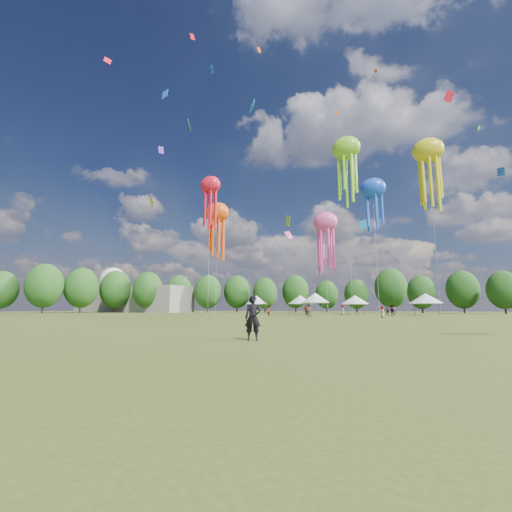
% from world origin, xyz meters
% --- Properties ---
extents(ground, '(300.00, 300.00, 0.00)m').
position_xyz_m(ground, '(0.00, 0.00, 0.00)').
color(ground, '#384416').
rests_on(ground, ground).
extents(observer_main, '(0.73, 0.63, 1.70)m').
position_xyz_m(observer_main, '(6.90, -1.40, 0.85)').
color(observer_main, black).
rests_on(observer_main, ground).
extents(spectator_near, '(0.94, 0.76, 1.83)m').
position_xyz_m(spectator_near, '(-2.61, 37.78, 0.92)').
color(spectator_near, gray).
rests_on(spectator_near, ground).
extents(spectators_far, '(18.11, 26.22, 1.92)m').
position_xyz_m(spectators_far, '(4.14, 49.60, 0.90)').
color(spectators_far, gray).
rests_on(spectators_far, ground).
extents(festival_tents, '(38.91, 8.82, 4.37)m').
position_xyz_m(festival_tents, '(-3.66, 55.91, 3.10)').
color(festival_tents, '#47474C').
rests_on(festival_tents, ground).
extents(show_kites, '(41.89, 27.12, 31.58)m').
position_xyz_m(show_kites, '(-0.02, 42.95, 21.58)').
color(show_kites, red).
rests_on(show_kites, ground).
extents(small_kites, '(80.47, 51.29, 45.02)m').
position_xyz_m(small_kites, '(-0.10, 42.07, 30.32)').
color(small_kites, red).
rests_on(small_kites, ground).
extents(treeline, '(201.57, 95.24, 13.43)m').
position_xyz_m(treeline, '(-3.87, 62.51, 6.54)').
color(treeline, '#38281C').
rests_on(treeline, ground).
extents(hangar, '(40.00, 12.00, 8.00)m').
position_xyz_m(hangar, '(-72.00, 72.00, 4.00)').
color(hangar, gray).
rests_on(hangar, ground).
extents(radome, '(9.00, 9.00, 16.00)m').
position_xyz_m(radome, '(-88.00, 78.00, 9.99)').
color(radome, white).
rests_on(radome, ground).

